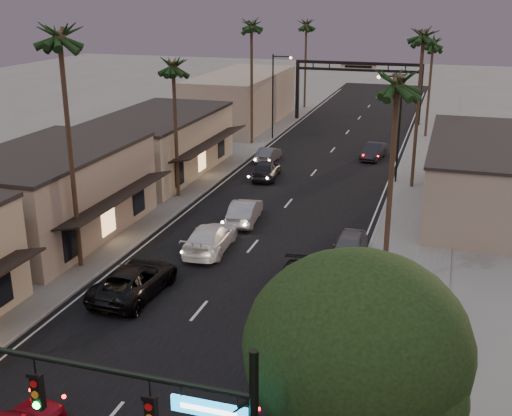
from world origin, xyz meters
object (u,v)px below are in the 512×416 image
Objects in this scene: arch at (358,77)px; palm_rb at (424,31)px; corner_tree at (359,356)px; curbside_near at (291,381)px; oncoming_silver at (245,211)px; streetlight_right at (396,120)px; palm_rc at (434,39)px; streetlight_left at (275,90)px; palm_ld at (251,21)px; palm_lb at (59,29)px; palm_ra at (398,75)px; curbside_black at (295,282)px; oncoming_pickup at (134,280)px; palm_far at (306,21)px; palm_lc at (173,60)px.

arch is 28.24m from palm_rb.
corner_tree reaches higher than curbside_near.
corner_tree reaches higher than oncoming_silver.
oncoming_silver is 20.39m from curbside_near.
palm_rc reaches higher than streetlight_right.
streetlight_left is 7.88m from palm_ld.
corner_tree is at bearing -38.83° from palm_lb.
palm_ra reaches higher than curbside_black.
arch is (-9.48, 62.55, -0.45)m from corner_tree.
palm_lb is 18.00m from curbside_black.
oncoming_pickup is at bearing 151.51° from curbside_near.
curbside_black is (12.43, -55.70, -10.77)m from palm_far.
oncoming_pickup is at bearing 74.18° from oncoming_silver.
arch is at bearing 60.17° from palm_ld.
streetlight_left is at bearing 114.54° from palm_ra.
corner_tree is 18.86m from oncoming_pickup.
palm_rc is at bearing 76.58° from curbside_black.
streetlight_right is at bearing -74.53° from arch.
palm_lb is (-18.08, 14.55, 7.41)m from corner_tree.
palm_lb is at bearing -92.67° from streetlight_left.
palm_lc is 21.11m from curbside_black.
corner_tree is 0.67× the size of palm_far.
palm_far is (-16.90, 54.00, 0.00)m from palm_ra.
streetlight_right is 1.94× the size of curbside_black.
palm_lc is at bearing -94.37° from streetlight_left.
oncoming_pickup is 1.13× the size of curbside_near.
streetlight_right and streetlight_left have the same top height.
palm_far is (0.30, 23.00, -0.97)m from palm_ld.
curbside_black is at bearing -160.03° from oncoming_pickup.
palm_rc is at bearing 67.73° from palm_lb.
curbside_near is (-0.72, -31.62, -4.59)m from streetlight_right.
curbside_near is at bearing -102.73° from palm_ra.
palm_ra reaches higher than oncoming_silver.
arch is 2.84× the size of curbside_near.
palm_ra is (1.68, -21.00, 6.11)m from streetlight_right.
streetlight_right is 1.49× the size of oncoming_pickup.
curbside_black is (8.05, 2.60, -0.17)m from oncoming_pickup.
curbside_near is at bearing 118.93° from corner_tree.
palm_rc is 51.60m from curbside_near.
palm_rb is at bearing 51.98° from palm_lb.
corner_tree is at bearing -69.19° from palm_ld.
palm_ld is 37.00m from curbside_black.
streetlight_left reaches higher than oncoming_pickup.
curbside_near is (-2.40, -30.62, -11.67)m from palm_rb.
palm_lc reaches higher than arch.
arch is at bearing 99.78° from curbside_near.
oncoming_pickup is 11.93m from curbside_near.
arch is 13.85m from streetlight_left.
palm_lb is at bearing -124.01° from streetlight_right.
palm_ld is at bearing 103.97° from curbside_black.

